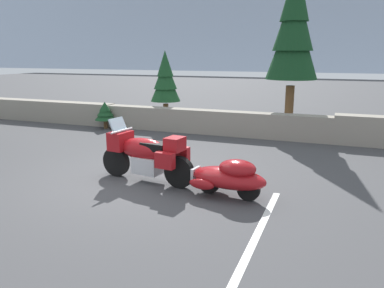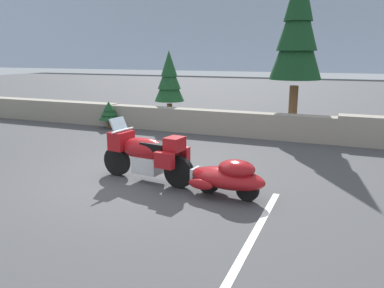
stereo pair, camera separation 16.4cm
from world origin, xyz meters
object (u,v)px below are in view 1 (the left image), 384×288
(touring_motorcycle, at_px, (146,153))
(pine_tree_secondary, at_px, (165,79))
(pine_tree_tall, at_px, (294,27))
(car_shaped_trailer, at_px, (229,176))

(touring_motorcycle, distance_m, pine_tree_secondary, 6.97)
(touring_motorcycle, height_order, pine_tree_tall, pine_tree_tall)
(touring_motorcycle, height_order, pine_tree_secondary, pine_tree_secondary)
(car_shaped_trailer, height_order, pine_tree_tall, pine_tree_tall)
(touring_motorcycle, xyz_separation_m, pine_tree_secondary, (-2.51, 6.40, 1.16))
(car_shaped_trailer, distance_m, pine_tree_secondary, 8.12)
(car_shaped_trailer, relative_size, pine_tree_secondary, 0.78)
(touring_motorcycle, xyz_separation_m, pine_tree_tall, (2.16, 6.52, 2.94))
(pine_tree_secondary, bearing_deg, touring_motorcycle, -68.61)
(car_shaped_trailer, height_order, pine_tree_secondary, pine_tree_secondary)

